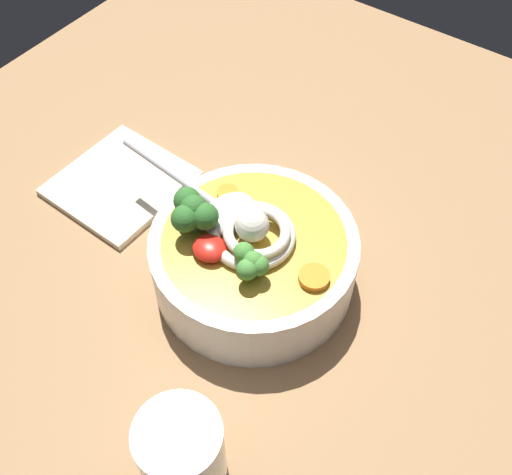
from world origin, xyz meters
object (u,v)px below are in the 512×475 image
object	(u,v)px
folded_napkin	(121,183)
drinking_glass	(182,455)
soup_bowl	(256,257)
noodle_pile	(253,233)
soup_spoon	(218,206)

from	to	relation	value
folded_napkin	drinking_glass	bearing A→B (deg)	-37.65
drinking_glass	folded_napkin	world-z (taller)	drinking_glass
drinking_glass	soup_bowl	bearing A→B (deg)	109.51
noodle_pile	soup_spoon	size ratio (longest dim) A/B	0.52
drinking_glass	folded_napkin	size ratio (longest dim) A/B	0.65
noodle_pile	folded_napkin	world-z (taller)	noodle_pile
soup_bowl	drinking_glass	world-z (taller)	drinking_glass
soup_bowl	noodle_pile	distance (cm)	4.31
soup_bowl	drinking_glass	xyz separation A→B (cm)	(6.93, -19.57, 1.17)
soup_spoon	folded_napkin	xyz separation A→B (cm)	(-15.17, 0.74, -6.89)
soup_bowl	folded_napkin	world-z (taller)	soup_bowl
soup_spoon	folded_napkin	size ratio (longest dim) A/B	1.26
soup_bowl	folded_napkin	bearing A→B (deg)	176.41
soup_spoon	drinking_glass	bearing A→B (deg)	126.54
soup_bowl	soup_spoon	xyz separation A→B (cm)	(-4.90, 0.52, 3.94)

